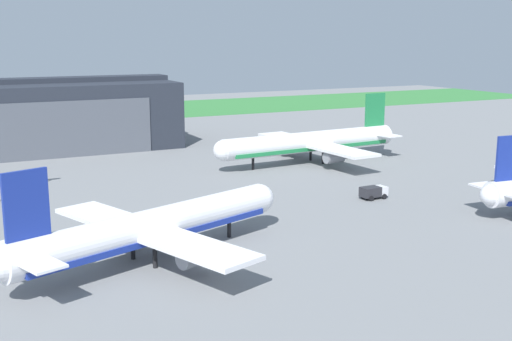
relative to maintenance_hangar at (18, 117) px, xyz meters
name	(u,v)px	position (x,y,z in m)	size (l,w,h in m)	color
ground_plane	(219,262)	(11.69, -94.09, -8.15)	(440.00, 440.00, 0.00)	slate
grass_field_strip	(31,116)	(11.69, 70.67, -8.11)	(440.00, 56.00, 0.08)	#357D3B
maintenance_hangar	(18,117)	(0.00, 0.00, 0.00)	(73.20, 31.01, 17.21)	#232833
airliner_far_left	(310,143)	(54.27, -45.24, -3.69)	(46.19, 36.31, 14.30)	white
airliner_near_left	(154,227)	(4.96, -89.87, -3.97)	(38.99, 33.23, 13.61)	white
pushback_tractor	(373,192)	(47.38, -77.07, -6.93)	(4.70, 2.81, 2.09)	silver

